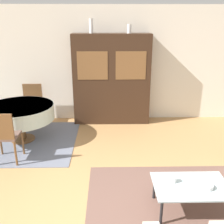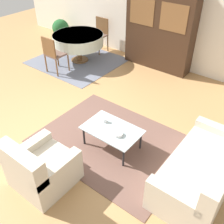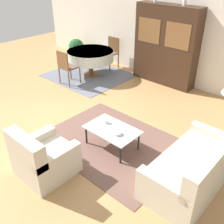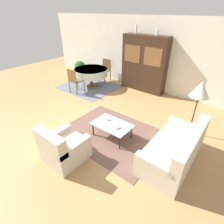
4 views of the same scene
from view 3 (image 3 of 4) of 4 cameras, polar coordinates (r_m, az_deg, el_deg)
ground_plane at (r=5.62m, az=-10.13°, el=-3.08°), size 14.00×14.00×0.00m
wall_back at (r=7.64m, az=11.45°, el=16.88°), size 10.00×0.06×2.70m
area_rug at (r=5.05m, az=0.12°, el=-6.70°), size 2.59×1.97×0.01m
dining_rug at (r=8.05m, az=-5.09°, el=7.96°), size 2.26×2.05×0.01m
couch at (r=4.24m, az=17.73°, el=-11.59°), size 0.86×1.73×0.88m
armchair at (r=4.36m, az=-14.77°, el=-9.69°), size 0.81×0.82×0.85m
coffee_table at (r=4.76m, az=-0.00°, el=-4.07°), size 0.97×0.62×0.38m
display_cabinet at (r=7.38m, az=11.62°, el=13.96°), size 1.78×0.43×2.09m
dining_table at (r=7.87m, az=-4.72°, el=12.14°), size 1.37×1.37×0.75m
dining_chair_near at (r=7.34m, az=-9.87°, el=9.97°), size 0.44×0.44×0.95m
dining_chair_far at (r=8.50m, az=-0.19°, el=13.21°), size 0.44×0.44×0.95m
cup at (r=4.88m, az=-1.26°, el=-2.03°), size 0.08×0.08×0.08m
bowl at (r=4.59m, az=1.09°, el=-4.58°), size 0.16×0.16×0.05m
vase_short at (r=6.97m, az=15.58°, el=22.20°), size 0.09×0.09×0.19m
potted_plant at (r=9.51m, az=-7.77°, el=13.70°), size 0.54×0.54×0.68m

